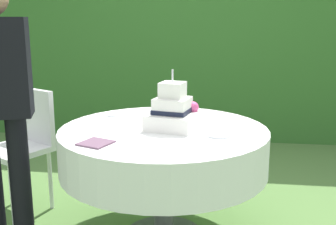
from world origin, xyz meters
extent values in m
cube|color=#336628|center=(0.00, 2.47, 1.16)|extent=(6.55, 0.46, 2.33)
cylinder|color=#4C4C51|center=(0.00, 0.00, 0.35)|extent=(0.12, 0.12, 0.70)
cylinder|color=brown|center=(0.00, 0.00, 0.72)|extent=(1.25, 1.25, 0.03)
cylinder|color=white|center=(0.00, 0.00, 0.60)|extent=(1.28, 1.28, 0.26)
cube|color=white|center=(0.05, 0.01, 0.78)|extent=(0.34, 0.34, 0.10)
cube|color=white|center=(0.05, 0.01, 0.88)|extent=(0.24, 0.24, 0.10)
cube|color=black|center=(0.05, 0.01, 0.85)|extent=(0.25, 0.25, 0.03)
cube|color=white|center=(0.05, 0.01, 0.97)|extent=(0.17, 0.17, 0.10)
sphere|color=#E04C8C|center=(0.17, 0.09, 0.85)|extent=(0.07, 0.07, 0.07)
cylinder|color=silver|center=(0.05, 0.01, 1.06)|extent=(0.01, 0.01, 0.08)
cylinder|color=white|center=(0.34, -0.12, 0.74)|extent=(0.14, 0.14, 0.01)
cylinder|color=white|center=(-0.39, 0.31, 0.74)|extent=(0.13, 0.13, 0.01)
cube|color=#6B4C60|center=(-0.32, -0.37, 0.74)|extent=(0.20, 0.20, 0.01)
cylinder|color=white|center=(-1.04, 0.02, 0.23)|extent=(0.03, 0.03, 0.45)
cylinder|color=white|center=(-1.17, 0.46, 0.23)|extent=(0.03, 0.03, 0.45)
cylinder|color=white|center=(-0.89, 0.31, 0.23)|extent=(0.03, 0.03, 0.45)
cube|color=white|center=(-1.11, 0.24, 0.47)|extent=(0.54, 0.54, 0.04)
cube|color=white|center=(-1.02, 0.40, 0.69)|extent=(0.37, 0.23, 0.40)
cylinder|color=black|center=(-0.82, -0.27, 0.42)|extent=(0.12, 0.12, 0.85)
camera|label=1|loc=(0.35, -2.42, 1.39)|focal=44.08mm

